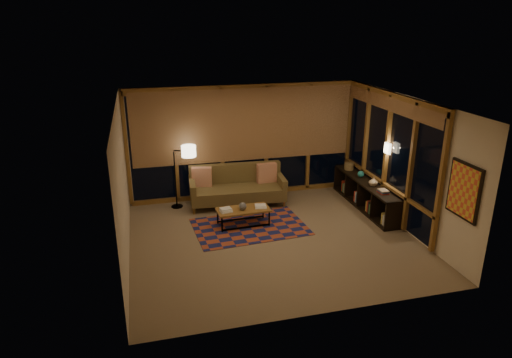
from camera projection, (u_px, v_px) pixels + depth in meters
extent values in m
cube|color=#7D674D|center=(273.00, 239.00, 9.03)|extent=(5.50, 5.00, 0.01)
cube|color=white|center=(275.00, 103.00, 8.12)|extent=(5.50, 5.00, 0.01)
cube|color=beige|center=(244.00, 141.00, 10.85)|extent=(5.50, 0.01, 2.70)
cube|color=beige|center=(325.00, 232.00, 6.30)|extent=(5.50, 0.01, 2.70)
cube|color=beige|center=(122.00, 187.00, 7.93)|extent=(0.01, 5.00, 2.70)
cube|color=beige|center=(404.00, 163.00, 9.22)|extent=(0.01, 5.00, 2.70)
cube|color=#9D4125|center=(250.00, 227.00, 9.53)|extent=(2.38, 1.67, 0.01)
sphere|color=black|center=(243.00, 206.00, 9.44)|extent=(0.17, 0.17, 0.16)
cylinder|color=olive|center=(349.00, 166.00, 11.06)|extent=(0.26, 0.26, 0.17)
sphere|color=#1E706D|center=(361.00, 174.00, 10.53)|extent=(0.15, 0.15, 0.15)
imported|color=tan|center=(373.00, 182.00, 9.98)|extent=(0.25, 0.25, 0.20)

